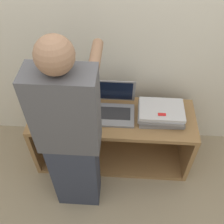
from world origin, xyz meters
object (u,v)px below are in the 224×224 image
object	(u,v)px
laptop_stack_left	(66,111)
laptop_stack_right	(161,113)
laptop_open	(113,107)
person	(71,140)

from	to	relation	value
laptop_stack_left	laptop_stack_right	bearing A→B (deg)	0.57
laptop_open	laptop_stack_right	bearing A→B (deg)	-6.86
laptop_stack_left	laptop_stack_right	distance (m)	0.77
laptop_stack_left	laptop_open	bearing A→B (deg)	8.04
laptop_stack_left	person	distance (m)	0.44
laptop_open	laptop_stack_left	world-z (taller)	laptop_open
laptop_stack_right	person	xyz separation A→B (m)	(-0.64, -0.40, 0.13)
person	laptop_stack_right	bearing A→B (deg)	32.22
laptop_open	person	distance (m)	0.53
laptop_stack_left	person	size ratio (longest dim) A/B	0.23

